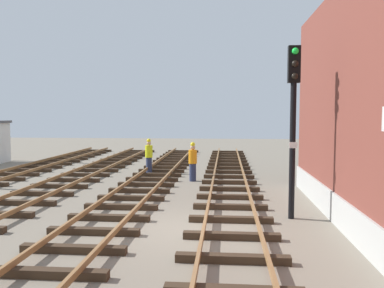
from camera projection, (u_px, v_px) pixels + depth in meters
name	position (u px, v px, depth m)	size (l,w,h in m)	color
ground_plane	(186.00, 229.00, 11.17)	(80.00, 80.00, 0.00)	slate
track_near_building	(231.00, 226.00, 11.06)	(2.50, 45.09, 0.32)	#38281C
track_centre	(102.00, 223.00, 11.37)	(2.50, 45.09, 0.32)	#38281C
signal_mast	(293.00, 111.00, 12.05)	(0.36, 0.40, 5.25)	black
track_worker_foreground	(149.00, 156.00, 21.67)	(0.40, 0.40, 1.87)	#262D4C
track_worker_distant	(193.00, 162.00, 19.03)	(0.40, 0.40, 1.87)	#262D4C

